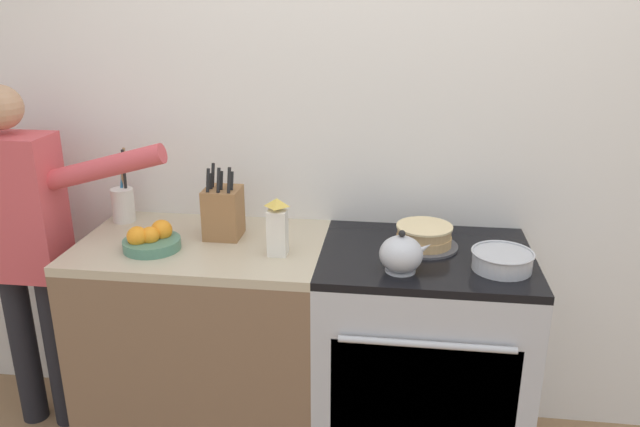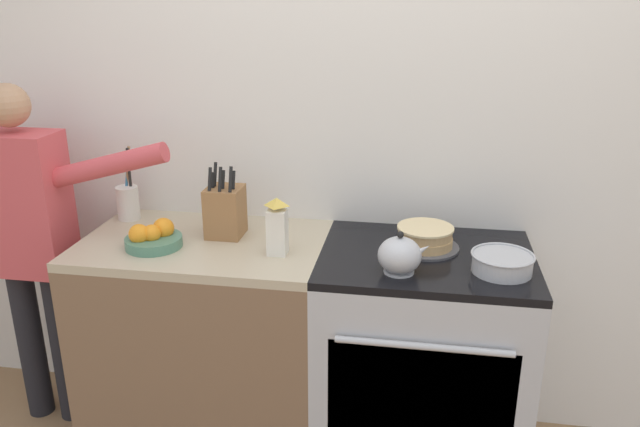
{
  "view_description": "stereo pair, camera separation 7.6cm",
  "coord_description": "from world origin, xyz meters",
  "px_view_note": "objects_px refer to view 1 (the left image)",
  "views": [
    {
      "loc": [
        0.12,
        -1.87,
        1.83
      ],
      "look_at": [
        -0.16,
        0.28,
        1.07
      ],
      "focal_mm": 35.0,
      "sensor_mm": 36.0,
      "label": 1
    },
    {
      "loc": [
        0.2,
        -1.86,
        1.83
      ],
      "look_at": [
        -0.16,
        0.28,
        1.07
      ],
      "focal_mm": 35.0,
      "sensor_mm": 36.0,
      "label": 2
    }
  ],
  "objects_px": {
    "layer_cake": "(424,237)",
    "tea_kettle": "(402,254)",
    "stove_range": "(420,359)",
    "fruit_bowl": "(151,240)",
    "person_baker": "(24,236)",
    "utensil_crock": "(123,203)",
    "mixing_bowl": "(502,260)",
    "knife_block": "(223,212)",
    "milk_carton": "(277,228)"
  },
  "relations": [
    {
      "from": "layer_cake",
      "to": "utensil_crock",
      "type": "height_order",
      "value": "utensil_crock"
    },
    {
      "from": "milk_carton",
      "to": "fruit_bowl",
      "type": "bearing_deg",
      "value": -178.57
    },
    {
      "from": "mixing_bowl",
      "to": "knife_block",
      "type": "distance_m",
      "value": 1.07
    },
    {
      "from": "mixing_bowl",
      "to": "tea_kettle",
      "type": "bearing_deg",
      "value": -170.13
    },
    {
      "from": "knife_block",
      "to": "milk_carton",
      "type": "distance_m",
      "value": 0.29
    },
    {
      "from": "milk_carton",
      "to": "utensil_crock",
      "type": "bearing_deg",
      "value": 159.45
    },
    {
      "from": "layer_cake",
      "to": "person_baker",
      "type": "relative_size",
      "value": 0.17
    },
    {
      "from": "layer_cake",
      "to": "tea_kettle",
      "type": "bearing_deg",
      "value": -109.7
    },
    {
      "from": "knife_block",
      "to": "milk_carton",
      "type": "height_order",
      "value": "knife_block"
    },
    {
      "from": "tea_kettle",
      "to": "person_baker",
      "type": "bearing_deg",
      "value": 172.92
    },
    {
      "from": "tea_kettle",
      "to": "person_baker",
      "type": "xyz_separation_m",
      "value": [
        -1.53,
        0.19,
        -0.09
      ]
    },
    {
      "from": "utensil_crock",
      "to": "layer_cake",
      "type": "bearing_deg",
      "value": -5.76
    },
    {
      "from": "utensil_crock",
      "to": "stove_range",
      "type": "bearing_deg",
      "value": -8.57
    },
    {
      "from": "mixing_bowl",
      "to": "utensil_crock",
      "type": "distance_m",
      "value": 1.55
    },
    {
      "from": "knife_block",
      "to": "utensil_crock",
      "type": "relative_size",
      "value": 0.94
    },
    {
      "from": "stove_range",
      "to": "utensil_crock",
      "type": "height_order",
      "value": "utensil_crock"
    },
    {
      "from": "utensil_crock",
      "to": "knife_block",
      "type": "bearing_deg",
      "value": -14.15
    },
    {
      "from": "mixing_bowl",
      "to": "fruit_bowl",
      "type": "relative_size",
      "value": 1.01
    },
    {
      "from": "layer_cake",
      "to": "milk_carton",
      "type": "xyz_separation_m",
      "value": [
        -0.54,
        -0.14,
        0.06
      ]
    },
    {
      "from": "utensil_crock",
      "to": "fruit_bowl",
      "type": "distance_m",
      "value": 0.37
    },
    {
      "from": "tea_kettle",
      "to": "milk_carton",
      "type": "height_order",
      "value": "milk_carton"
    },
    {
      "from": "mixing_bowl",
      "to": "milk_carton",
      "type": "distance_m",
      "value": 0.81
    },
    {
      "from": "knife_block",
      "to": "stove_range",
      "type": "bearing_deg",
      "value": -5.19
    },
    {
      "from": "knife_block",
      "to": "milk_carton",
      "type": "xyz_separation_m",
      "value": [
        0.25,
        -0.15,
        0.0
      ]
    },
    {
      "from": "fruit_bowl",
      "to": "milk_carton",
      "type": "xyz_separation_m",
      "value": [
        0.49,
        0.01,
        0.07
      ]
    },
    {
      "from": "mixing_bowl",
      "to": "utensil_crock",
      "type": "relative_size",
      "value": 0.69
    },
    {
      "from": "layer_cake",
      "to": "utensil_crock",
      "type": "bearing_deg",
      "value": 174.24
    },
    {
      "from": "mixing_bowl",
      "to": "person_baker",
      "type": "bearing_deg",
      "value": 176.07
    },
    {
      "from": "layer_cake",
      "to": "mixing_bowl",
      "type": "distance_m",
      "value": 0.32
    },
    {
      "from": "stove_range",
      "to": "fruit_bowl",
      "type": "xyz_separation_m",
      "value": [
        -1.03,
        -0.09,
        0.5
      ]
    },
    {
      "from": "stove_range",
      "to": "person_baker",
      "type": "bearing_deg",
      "value": 179.31
    },
    {
      "from": "stove_range",
      "to": "tea_kettle",
      "type": "bearing_deg",
      "value": -118.96
    },
    {
      "from": "fruit_bowl",
      "to": "knife_block",
      "type": "bearing_deg",
      "value": 34.42
    },
    {
      "from": "layer_cake",
      "to": "mixing_bowl",
      "type": "height_order",
      "value": "layer_cake"
    },
    {
      "from": "stove_range",
      "to": "mixing_bowl",
      "type": "bearing_deg",
      "value": -23.28
    },
    {
      "from": "stove_range",
      "to": "layer_cake",
      "type": "height_order",
      "value": "layer_cake"
    },
    {
      "from": "tea_kettle",
      "to": "fruit_bowl",
      "type": "bearing_deg",
      "value": 175.08
    },
    {
      "from": "stove_range",
      "to": "knife_block",
      "type": "distance_m",
      "value": 0.98
    },
    {
      "from": "tea_kettle",
      "to": "knife_block",
      "type": "xyz_separation_m",
      "value": [
        -0.7,
        0.24,
        0.04
      ]
    },
    {
      "from": "mixing_bowl",
      "to": "person_baker",
      "type": "relative_size",
      "value": 0.14
    },
    {
      "from": "fruit_bowl",
      "to": "person_baker",
      "type": "distance_m",
      "value": 0.61
    },
    {
      "from": "layer_cake",
      "to": "person_baker",
      "type": "height_order",
      "value": "person_baker"
    },
    {
      "from": "knife_block",
      "to": "fruit_bowl",
      "type": "height_order",
      "value": "knife_block"
    },
    {
      "from": "mixing_bowl",
      "to": "fruit_bowl",
      "type": "xyz_separation_m",
      "value": [
        -1.29,
        0.02,
        0.0
      ]
    },
    {
      "from": "mixing_bowl",
      "to": "knife_block",
      "type": "relative_size",
      "value": 0.74
    },
    {
      "from": "utensil_crock",
      "to": "person_baker",
      "type": "bearing_deg",
      "value": -154.65
    },
    {
      "from": "mixing_bowl",
      "to": "milk_carton",
      "type": "bearing_deg",
      "value": 177.73
    },
    {
      "from": "person_baker",
      "to": "fruit_bowl",
      "type": "bearing_deg",
      "value": 3.79
    },
    {
      "from": "stove_range",
      "to": "tea_kettle",
      "type": "distance_m",
      "value": 0.56
    },
    {
      "from": "milk_carton",
      "to": "person_baker",
      "type": "distance_m",
      "value": 1.09
    }
  ]
}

